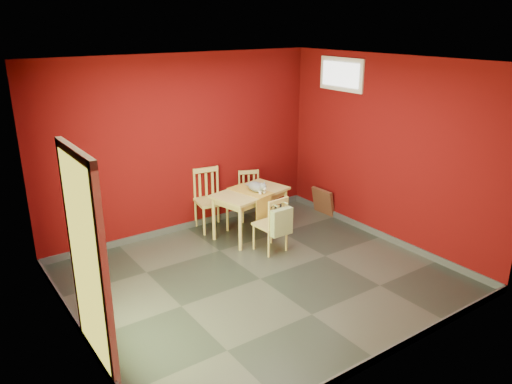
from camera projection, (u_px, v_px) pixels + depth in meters
ground at (260, 279)px, 6.38m from camera, size 4.50×4.50×0.00m
room_shell at (260, 275)px, 6.37m from camera, size 4.50×4.50×4.50m
doorway at (86, 256)px, 4.50m from camera, size 0.06×1.01×2.13m
window at (341, 74)px, 7.59m from camera, size 0.05×0.90×0.50m
outlet_plate at (269, 192)px, 8.69m from camera, size 0.08×0.02×0.12m
dining_table at (250, 197)px, 7.50m from camera, size 1.25×0.89×0.70m
table_runner at (255, 197)px, 7.40m from camera, size 0.47×0.75×0.35m
chair_far_left at (210, 198)px, 7.80m from camera, size 0.51×0.51×0.96m
chair_far_right at (250, 195)px, 8.22m from camera, size 0.49×0.49×0.80m
chair_near at (272, 224)px, 7.02m from camera, size 0.41×0.41×0.83m
tote_bag at (282, 222)px, 6.83m from camera, size 0.32×0.19×0.45m
cat at (256, 185)px, 7.44m from camera, size 0.37×0.45×0.20m
picture_frame at (323, 201)px, 8.45m from camera, size 0.16×0.45×0.44m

